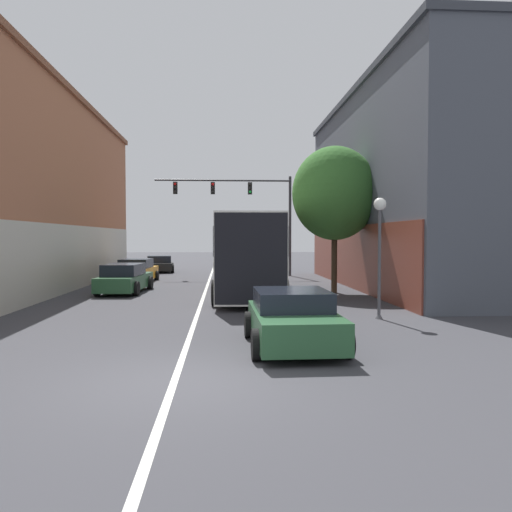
% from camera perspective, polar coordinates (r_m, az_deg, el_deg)
% --- Properties ---
extents(ground_plane, '(160.00, 160.00, 0.00)m').
position_cam_1_polar(ground_plane, '(9.36, -9.34, -14.01)').
color(ground_plane, '#38383D').
extents(lane_center_line, '(0.14, 40.59, 0.01)m').
position_cam_1_polar(lane_center_line, '(23.40, -5.89, -4.25)').
color(lane_center_line, silver).
rests_on(lane_center_line, ground_plane).
extents(building_right_storefront, '(8.07, 20.15, 10.18)m').
position_cam_1_polar(building_right_storefront, '(27.98, 18.40, 7.37)').
color(building_right_storefront, '#4C515B').
rests_on(building_right_storefront, ground_plane).
extents(bus, '(3.18, 10.13, 3.52)m').
position_cam_1_polar(bus, '(22.05, -0.82, 0.50)').
color(bus, silver).
rests_on(bus, ground_plane).
extents(hatchback_foreground, '(2.21, 3.94, 1.33)m').
position_cam_1_polar(hatchback_foreground, '(11.97, 4.23, -7.24)').
color(hatchback_foreground, '#285633').
rests_on(hatchback_foreground, ground_plane).
extents(parked_car_left_near, '(2.49, 4.40, 1.24)m').
position_cam_1_polar(parked_car_left_near, '(38.40, -10.97, -0.91)').
color(parked_car_left_near, black).
rests_on(parked_car_left_near, ground_plane).
extents(parked_car_left_mid, '(2.20, 4.62, 1.36)m').
position_cam_1_polar(parked_car_left_mid, '(24.36, -14.78, -2.53)').
color(parked_car_left_mid, '#285633').
rests_on(parked_car_left_mid, ground_plane).
extents(parked_car_left_far, '(2.20, 4.18, 1.36)m').
position_cam_1_polar(parked_car_left_far, '(29.94, -13.47, -1.68)').
color(parked_car_left_far, orange).
rests_on(parked_car_left_far, ground_plane).
extents(traffic_signal_gantry, '(9.13, 0.36, 6.72)m').
position_cam_1_polar(traffic_signal_gantry, '(33.64, -1.23, 6.27)').
color(traffic_signal_gantry, '#333338').
rests_on(traffic_signal_gantry, ground_plane).
extents(street_lamp, '(0.40, 0.40, 3.86)m').
position_cam_1_polar(street_lamp, '(16.34, 13.95, 2.20)').
color(street_lamp, '#47474C').
rests_on(street_lamp, ground_plane).
extents(street_tree_near, '(3.99, 3.59, 6.86)m').
position_cam_1_polar(street_tree_near, '(23.77, 8.98, 7.07)').
color(street_tree_near, '#3D2D1E').
rests_on(street_tree_near, ground_plane).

